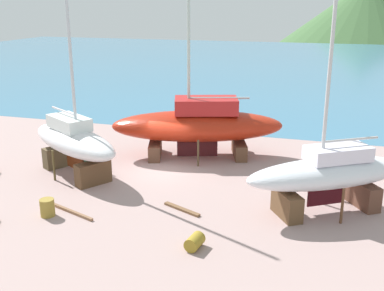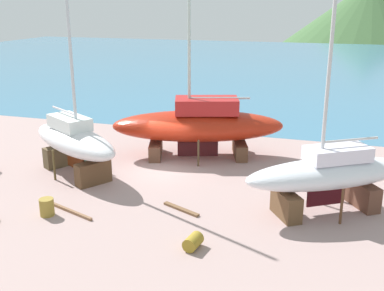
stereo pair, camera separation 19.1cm
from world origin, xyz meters
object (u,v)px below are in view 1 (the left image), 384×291
at_px(barrel_by_slipway, 47,208).
at_px(sailboat_far_slipway, 329,173).
at_px(sailboat_large_starboard, 74,141).
at_px(worker, 84,148).
at_px(barrel_rust_mid, 319,164).
at_px(sailboat_mid_port, 198,124).
at_px(barrel_tipped_center, 195,242).

bearing_deg(barrel_by_slipway, sailboat_far_slipway, 18.90).
height_order(sailboat_large_starboard, barrel_by_slipway, sailboat_large_starboard).
height_order(worker, barrel_by_slipway, worker).
distance_m(worker, barrel_rust_mid, 13.73).
bearing_deg(worker, sailboat_mid_port, -56.82).
xyz_separation_m(worker, barrel_rust_mid, (13.43, 2.83, -0.58)).
distance_m(sailboat_large_starboard, barrel_by_slipway, 5.43).
distance_m(sailboat_large_starboard, barrel_rust_mid, 13.82).
bearing_deg(worker, barrel_rust_mid, -70.48).
xyz_separation_m(sailboat_mid_port, worker, (-6.19, -2.96, -1.17)).
relative_size(sailboat_far_slipway, barrel_rust_mid, 14.23).
height_order(sailboat_far_slipway, worker, sailboat_far_slipway).
distance_m(sailboat_far_slipway, worker, 14.32).
height_order(sailboat_large_starboard, barrel_rust_mid, sailboat_large_starboard).
distance_m(sailboat_large_starboard, barrel_tipped_center, 10.52).
relative_size(sailboat_mid_port, sailboat_far_slipway, 1.47).
distance_m(worker, barrel_by_slipway, 7.38).
distance_m(barrel_by_slipway, barrel_rust_mid, 15.05).
relative_size(worker, barrel_by_slipway, 2.07).
bearing_deg(worker, sailboat_far_slipway, -94.49).
xyz_separation_m(sailboat_far_slipway, barrel_by_slipway, (-11.88, -4.07, -1.45)).
bearing_deg(barrel_tipped_center, sailboat_far_slipway, 45.88).
bearing_deg(sailboat_mid_port, barrel_by_slipway, 50.11).
relative_size(sailboat_mid_port, sailboat_large_starboard, 1.45).
distance_m(sailboat_mid_port, worker, 6.96).
bearing_deg(sailboat_large_starboard, barrel_tipped_center, -3.04).
xyz_separation_m(sailboat_far_slipway, barrel_rust_mid, (-0.54, 5.83, -1.57)).
relative_size(sailboat_far_slipway, barrel_tipped_center, 15.05).
xyz_separation_m(sailboat_large_starboard, sailboat_far_slipway, (13.36, -0.93, -0.07)).
bearing_deg(barrel_rust_mid, worker, -168.12).
xyz_separation_m(sailboat_large_starboard, worker, (-0.61, 2.07, -1.07)).
height_order(sailboat_far_slipway, barrel_by_slipway, sailboat_far_slipway).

